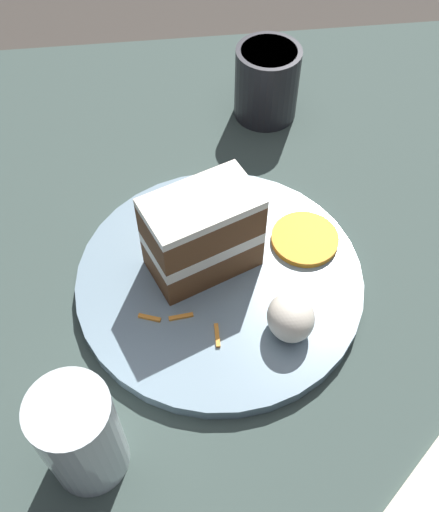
# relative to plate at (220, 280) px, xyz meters

# --- Properties ---
(ground_plane) EXTENTS (6.00, 6.00, 0.00)m
(ground_plane) POSITION_rel_plate_xyz_m (-0.03, -0.02, -0.04)
(ground_plane) COLOR #38332D
(ground_plane) RESTS_ON ground
(dining_table) EXTENTS (0.93, 1.03, 0.04)m
(dining_table) POSITION_rel_plate_xyz_m (-0.03, -0.02, -0.03)
(dining_table) COLOR #384742
(dining_table) RESTS_ON ground
(plate) EXTENTS (0.29, 0.29, 0.02)m
(plate) POSITION_rel_plate_xyz_m (0.00, 0.00, 0.00)
(plate) COLOR gray
(plate) RESTS_ON dining_table
(cake_slice) EXTENTS (0.10, 0.12, 0.10)m
(cake_slice) POSITION_rel_plate_xyz_m (0.02, 0.01, 0.06)
(cake_slice) COLOR brown
(cake_slice) RESTS_ON plate
(cream_dollop) EXTENTS (0.05, 0.04, 0.04)m
(cream_dollop) POSITION_rel_plate_xyz_m (-0.07, -0.06, 0.03)
(cream_dollop) COLOR silver
(cream_dollop) RESTS_ON plate
(orange_garnish) EXTENTS (0.07, 0.07, 0.01)m
(orange_garnish) POSITION_rel_plate_xyz_m (0.03, -0.09, 0.01)
(orange_garnish) COLOR orange
(orange_garnish) RESTS_ON plate
(carrot_shreds_scatter) EXTENTS (0.20, 0.13, 0.00)m
(carrot_shreds_scatter) POSITION_rel_plate_xyz_m (0.01, 0.02, 0.01)
(carrot_shreds_scatter) COLOR orange
(carrot_shreds_scatter) RESTS_ON plate
(drinking_glass) EXTENTS (0.06, 0.06, 0.11)m
(drinking_glass) POSITION_rel_plate_xyz_m (-0.17, 0.13, 0.04)
(drinking_glass) COLOR silver
(drinking_glass) RESTS_ON dining_table
(coffee_mug) EXTENTS (0.08, 0.08, 0.09)m
(coffee_mug) POSITION_rel_plate_xyz_m (0.26, -0.09, 0.04)
(coffee_mug) COLOR #232328
(coffee_mug) RESTS_ON dining_table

